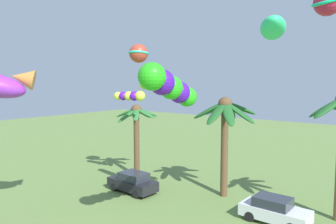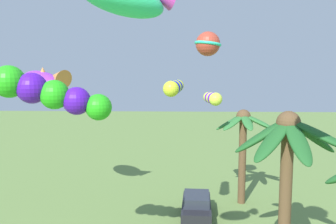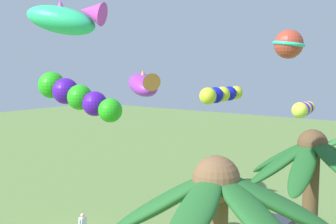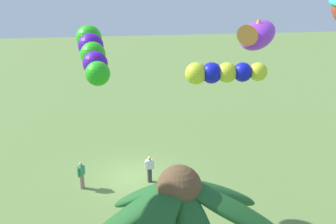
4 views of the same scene
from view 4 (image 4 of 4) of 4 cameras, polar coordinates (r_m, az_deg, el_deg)
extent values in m
plane|color=olive|center=(22.29, -5.35, -9.97)|extent=(120.00, 120.00, 0.00)
ellipsoid|color=#1E5623|center=(8.35, -5.79, -15.56)|extent=(2.37, 0.85, 1.65)
ellipsoid|color=#1E5623|center=(8.34, 9.89, -14.60)|extent=(2.56, 1.54, 1.37)
ellipsoid|color=#1E5623|center=(9.03, 7.89, -12.20)|extent=(2.49, 1.56, 1.52)
ellipsoid|color=#1E5623|center=(9.41, 0.92, -11.18)|extent=(0.86, 2.35, 1.68)
ellipsoid|color=#1E5623|center=(9.12, -3.57, -12.49)|extent=(2.03, 2.21, 1.72)
sphere|color=brown|center=(8.20, 1.75, -11.48)|extent=(0.99, 0.99, 0.99)
cylinder|color=gray|center=(21.51, -13.02, -10.32)|extent=(0.26, 0.26, 0.84)
cube|color=#338956|center=(21.18, -13.16, -8.70)|extent=(0.41, 0.44, 0.54)
sphere|color=tan|center=(21.01, -13.24, -7.80)|extent=(0.21, 0.21, 0.21)
cylinder|color=#338956|center=(21.05, -13.55, -9.07)|extent=(0.09, 0.09, 0.52)
cylinder|color=#338956|center=(21.35, -12.76, -8.57)|extent=(0.09, 0.09, 0.52)
cylinder|color=#38383D|center=(21.62, -2.83, -9.62)|extent=(0.26, 0.26, 0.84)
cube|color=silver|center=(21.29, -2.86, -8.00)|extent=(0.40, 0.27, 0.54)
sphere|color=tan|center=(21.12, -2.87, -7.10)|extent=(0.21, 0.21, 0.21)
cylinder|color=silver|center=(21.36, -2.25, -8.05)|extent=(0.09, 0.09, 0.52)
cylinder|color=silver|center=(21.28, -3.47, -8.19)|extent=(0.09, 0.09, 0.52)
sphere|color=green|center=(17.63, -12.02, 11.03)|extent=(1.16, 1.16, 1.16)
sphere|color=#4B14B6|center=(16.90, -11.73, 9.89)|extent=(1.11, 1.11, 1.11)
sphere|color=green|center=(16.18, -11.42, 8.65)|extent=(1.06, 1.06, 1.06)
sphere|color=#4B14B6|center=(15.47, -11.08, 7.29)|extent=(1.02, 1.02, 1.02)
sphere|color=green|center=(14.77, -10.71, 5.81)|extent=(0.97, 0.97, 0.97)
ellipsoid|color=purple|center=(21.56, 13.59, 11.42)|extent=(3.59, 4.01, 1.99)
cone|color=orange|center=(20.01, 12.50, 11.89)|extent=(1.68, 1.73, 1.33)
cone|color=orange|center=(21.49, 13.71, 12.93)|extent=(0.98, 0.98, 0.72)
sphere|color=#CCDC2D|center=(12.47, 4.31, 5.92)|extent=(0.74, 0.74, 0.74)
sphere|color=#1119C2|center=(12.52, 6.68, 5.96)|extent=(0.71, 0.71, 0.71)
sphere|color=#CCDC2D|center=(12.60, 9.03, 5.99)|extent=(0.68, 0.68, 0.68)
sphere|color=#1119C2|center=(12.69, 11.35, 6.01)|extent=(0.65, 0.65, 0.65)
sphere|color=#CCDC2D|center=(12.81, 13.63, 6.01)|extent=(0.62, 0.62, 0.62)
camera|label=1|loc=(29.09, -28.50, 11.91)|focal=34.57mm
camera|label=2|loc=(17.49, -57.50, 3.79)|focal=37.47mm
camera|label=3|loc=(12.82, -83.58, -5.58)|focal=44.05mm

